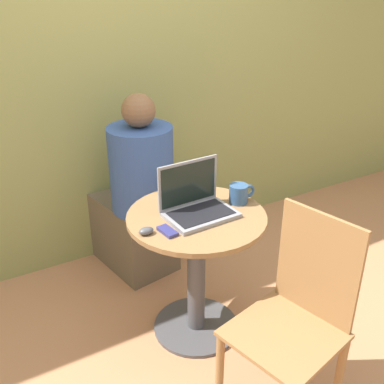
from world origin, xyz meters
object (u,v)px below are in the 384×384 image
at_px(laptop, 197,204).
at_px(person_seated, 137,202).
at_px(cell_phone, 167,231).
at_px(chair_empty, 295,320).

bearing_deg(laptop, person_seated, 92.31).
bearing_deg(cell_phone, laptop, 23.82).
height_order(cell_phone, person_seated, person_seated).
bearing_deg(chair_empty, cell_phone, 120.46).
xyz_separation_m(cell_phone, person_seated, (0.18, 0.77, -0.23)).
bearing_deg(person_seated, cell_phone, -102.98).
height_order(laptop, cell_phone, laptop).
distance_m(cell_phone, person_seated, 0.82).
bearing_deg(person_seated, chair_empty, -84.08).
bearing_deg(chair_empty, laptop, 99.80).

